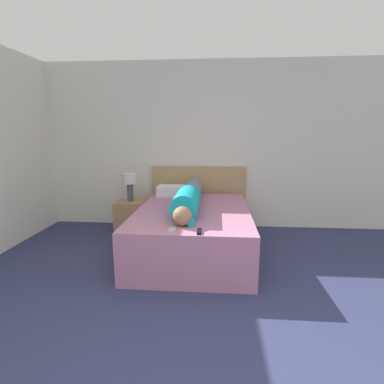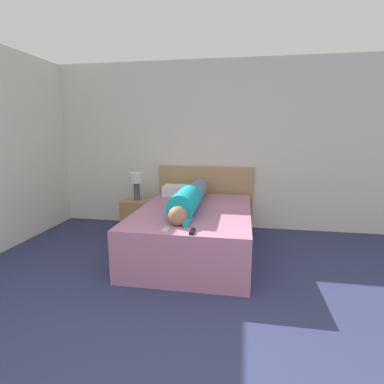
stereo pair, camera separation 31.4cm
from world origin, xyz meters
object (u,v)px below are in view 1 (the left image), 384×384
(nightstand, at_px, (131,217))
(table_lamp, at_px, (130,182))
(bed, at_px, (193,231))
(person_lying, at_px, (189,198))
(tv_remote, at_px, (199,231))
(cell_phone, at_px, (172,230))
(pillow_near_headboard, at_px, (176,191))

(nightstand, height_order, table_lamp, table_lamp)
(bed, distance_m, person_lying, 0.43)
(table_lamp, height_order, tv_remote, table_lamp)
(cell_phone, bearing_deg, pillow_near_headboard, 96.08)
(tv_remote, distance_m, cell_phone, 0.27)
(pillow_near_headboard, distance_m, cell_phone, 1.63)
(bed, distance_m, table_lamp, 1.31)
(cell_phone, bearing_deg, nightstand, 119.58)
(bed, xyz_separation_m, person_lying, (-0.05, 0.03, 0.42))
(table_lamp, height_order, pillow_near_headboard, table_lamp)
(pillow_near_headboard, bearing_deg, bed, -68.40)
(person_lying, relative_size, cell_phone, 13.08)
(nightstand, height_order, cell_phone, cell_phone)
(cell_phone, bearing_deg, person_lying, 84.34)
(nightstand, relative_size, person_lying, 0.30)
(bed, height_order, person_lying, person_lying)
(table_lamp, bearing_deg, nightstand, 0.00)
(nightstand, relative_size, cell_phone, 3.86)
(bed, distance_m, cell_phone, 0.89)
(nightstand, height_order, tv_remote, tv_remote)
(bed, relative_size, cell_phone, 15.04)
(nightstand, relative_size, pillow_near_headboard, 0.90)
(bed, distance_m, tv_remote, 0.93)
(person_lying, xyz_separation_m, tv_remote, (0.18, -0.91, -0.12))
(nightstand, xyz_separation_m, pillow_near_headboard, (0.69, 0.11, 0.40))
(tv_remote, bearing_deg, cell_phone, 170.08)
(pillow_near_headboard, distance_m, tv_remote, 1.72)
(tv_remote, relative_size, cell_phone, 1.15)
(nightstand, distance_m, person_lying, 1.23)
(nightstand, bearing_deg, tv_remote, -54.13)
(nightstand, height_order, pillow_near_headboard, pillow_near_headboard)
(bed, relative_size, table_lamp, 4.65)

